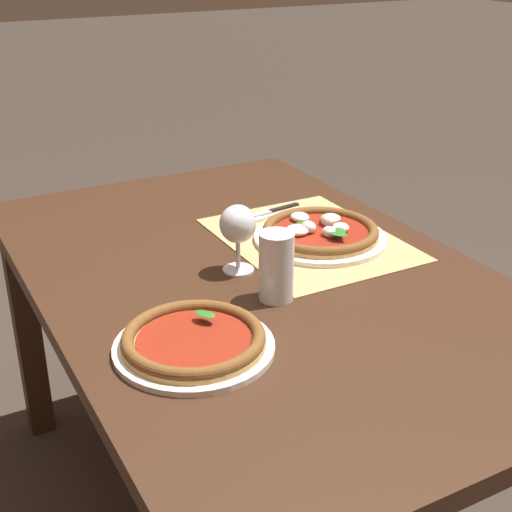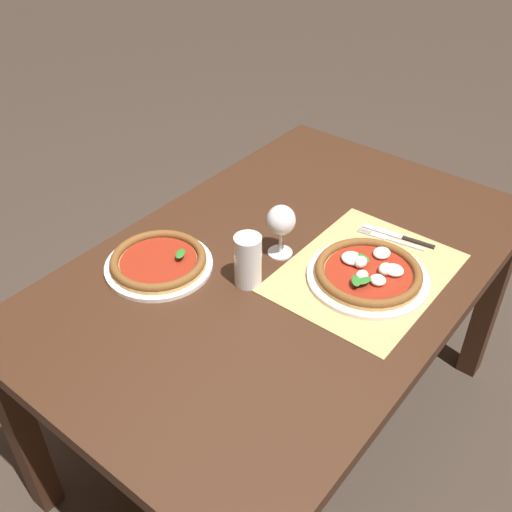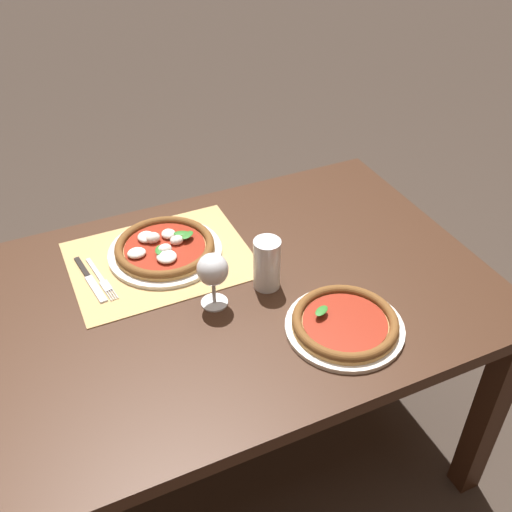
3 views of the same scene
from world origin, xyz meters
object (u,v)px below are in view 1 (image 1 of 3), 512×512
at_px(pizza_far, 194,341).
at_px(pint_glass, 276,268).
at_px(fork, 268,216).
at_px(wine_glass, 238,227).
at_px(pizza_near, 320,233).
at_px(knife, 266,212).

height_order(pizza_far, pint_glass, pint_glass).
relative_size(pizza_far, fork, 1.46).
xyz_separation_m(wine_glass, pint_glass, (-0.15, -0.01, -0.04)).
height_order(pizza_far, wine_glass, wine_glass).
bearing_deg(fork, pizza_near, -168.84).
distance_m(pizza_far, pint_glass, 0.26).
bearing_deg(pizza_far, knife, -40.09).
distance_m(wine_glass, fork, 0.34).
relative_size(pizza_near, wine_glass, 2.08).
relative_size(pizza_far, knife, 1.36).
bearing_deg(knife, fork, 158.50).
distance_m(pizza_far, knife, 0.69).
relative_size(pizza_near, fork, 1.61).
xyz_separation_m(pizza_near, pizza_far, (-0.31, 0.47, -0.00)).
bearing_deg(wine_glass, knife, -39.38).
bearing_deg(pizza_near, pint_glass, 130.41).
xyz_separation_m(pizza_far, fork, (0.50, -0.43, -0.01)).
bearing_deg(fork, wine_glass, 138.99).
height_order(wine_glass, knife, wine_glass).
height_order(pizza_near, fork, pizza_near).
height_order(pizza_near, knife, pizza_near).
xyz_separation_m(pizza_near, pint_glass, (-0.21, 0.24, 0.05)).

